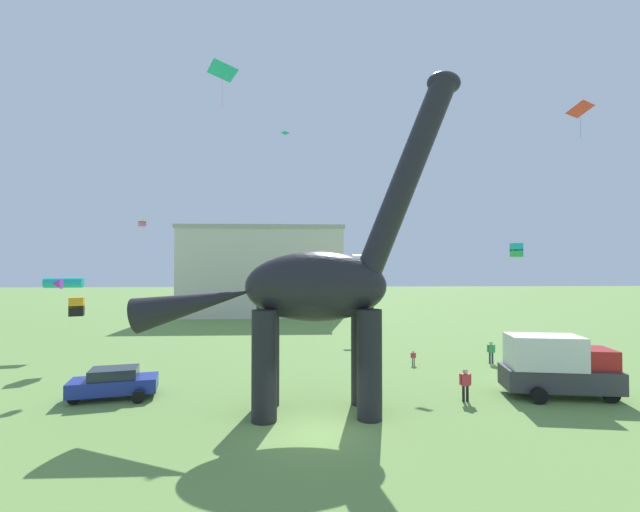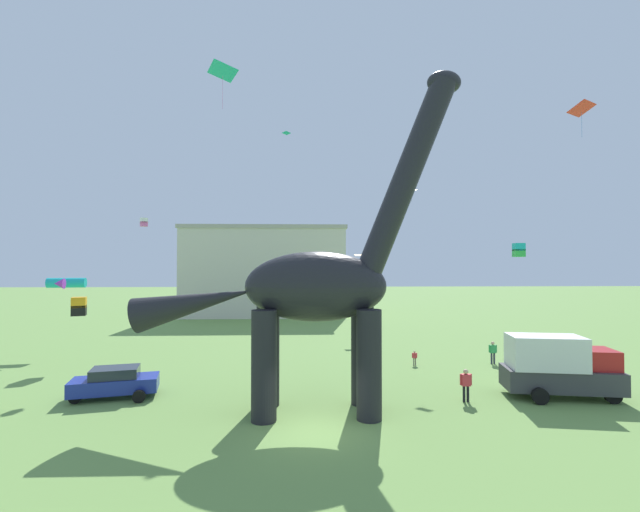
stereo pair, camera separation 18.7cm
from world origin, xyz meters
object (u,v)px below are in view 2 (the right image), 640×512
object	(u,v)px
kite_drifting	(65,283)
dinosaur_sculpture	(314,286)
person_photographer	(466,382)
kite_high_right	(144,222)
parked_box_truck	(559,366)
kite_mid_left	(519,250)
person_strolling_adult	(493,350)
person_near_flyer	(415,356)
kite_apex	(360,255)
kite_far_left	(223,71)
person_vendor_side	(511,346)
parked_sedan_left	(115,382)
kite_mid_right	(79,306)
kite_near_high	(412,191)
kite_near_low	(286,133)
kite_high_left	(582,109)

from	to	relation	value
kite_drifting	dinosaur_sculpture	bearing A→B (deg)	-37.54
person_photographer	kite_high_right	world-z (taller)	kite_high_right
parked_box_truck	kite_mid_left	bearing A→B (deg)	79.81
person_strolling_adult	kite_mid_left	xyz separation A→B (m)	(4.94, 5.94, 7.20)
person_near_flyer	kite_high_right	world-z (taller)	kite_high_right
kite_drifting	kite_apex	distance (m)	26.07
dinosaur_sculpture	person_photographer	size ratio (longest dim) A/B	9.88
parked_box_truck	kite_drifting	bearing A→B (deg)	167.08
kite_far_left	kite_high_right	distance (m)	13.51
person_vendor_side	kite_high_right	world-z (taller)	kite_high_right
person_near_flyer	person_vendor_side	distance (m)	7.37
parked_sedan_left	kite_mid_right	world-z (taller)	kite_mid_right
parked_box_truck	kite_mid_right	size ratio (longest dim) A/B	4.68
kite_mid_left	kite_near_high	distance (m)	10.77
kite_far_left	kite_mid_right	xyz separation A→B (m)	(-11.25, 8.33, -12.66)
parked_sedan_left	kite_apex	distance (m)	26.33
person_strolling_adult	kite_mid_right	bearing A→B (deg)	-29.61
person_photographer	kite_apex	distance (m)	22.72
dinosaur_sculpture	kite_near_low	size ratio (longest dim) A/B	21.58
person_strolling_adult	kite_drifting	distance (m)	33.10
parked_box_truck	person_vendor_side	bearing A→B (deg)	88.59
parked_sedan_left	kite_high_right	xyz separation A→B (m)	(-1.59, 8.17, 9.12)
parked_sedan_left	kite_high_left	xyz separation A→B (m)	(23.23, -2.63, 13.65)
kite_far_left	kite_near_low	size ratio (longest dim) A/B	2.80
person_vendor_side	kite_high_left	world-z (taller)	kite_high_left
dinosaur_sculpture	kite_near_low	distance (m)	15.95
person_strolling_adult	kite_high_left	size ratio (longest dim) A/B	0.96
parked_sedan_left	kite_near_high	size ratio (longest dim) A/B	4.65
kite_high_right	kite_near_high	distance (m)	20.25
dinosaur_sculpture	person_vendor_side	world-z (taller)	dinosaur_sculpture
person_near_flyer	kite_high_left	size ratio (longest dim) A/B	0.61
dinosaur_sculpture	parked_box_truck	distance (m)	13.51
dinosaur_sculpture	kite_mid_right	size ratio (longest dim) A/B	12.91
parked_sedan_left	kite_far_left	bearing A→B (deg)	-23.72
person_vendor_side	kite_mid_left	xyz separation A→B (m)	(3.21, 5.00, 7.08)
person_strolling_adult	person_vendor_side	bearing A→B (deg)	-179.95
person_strolling_adult	kite_drifting	xyz separation A→B (m)	(-32.28, 5.78, 4.49)
kite_high_right	kite_mid_right	world-z (taller)	kite_high_right
kite_far_left	kite_mid_right	distance (m)	18.87
dinosaur_sculpture	kite_high_right	size ratio (longest dim) A/B	26.60
person_strolling_adult	kite_high_left	distance (m)	16.44
parked_box_truck	person_vendor_side	distance (m)	8.73
parked_sedan_left	kite_apex	xyz separation A→B (m)	(15.45, 20.11, 7.07)
parked_sedan_left	person_near_flyer	bearing A→B (deg)	7.07
person_photographer	kite_high_left	distance (m)	14.53
kite_far_left	kite_near_high	distance (m)	17.74
person_strolling_adult	kite_high_right	size ratio (longest dim) A/B	2.55
person_strolling_adult	kite_far_left	size ratio (longest dim) A/B	0.74
dinosaur_sculpture	person_vendor_side	bearing A→B (deg)	53.21
kite_drifting	person_strolling_adult	bearing A→B (deg)	-10.15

